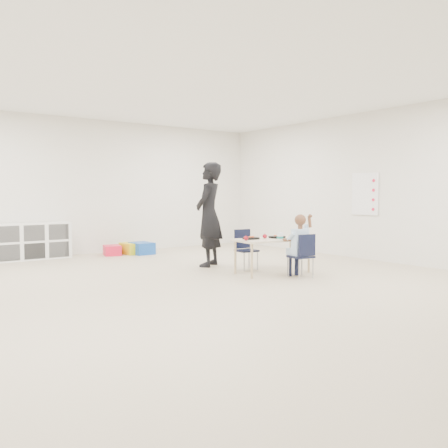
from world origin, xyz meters
TOP-DOWN VIEW (x-y plane):
  - room at (0.00, 0.00)m, footprint 9.00×9.02m
  - table at (1.46, 0.42)m, footprint 1.26×0.73m
  - chair_near at (1.56, -0.12)m, footprint 0.35×0.33m
  - chair_far at (1.37, 0.95)m, footprint 0.35×0.33m
  - child at (1.56, -0.12)m, footprint 0.49×0.49m
  - lunch_tray_near at (1.59, 0.45)m, footprint 0.24×0.18m
  - lunch_tray_far at (1.12, 0.53)m, footprint 0.24×0.18m
  - milk_carton at (1.51, 0.29)m, footprint 0.08×0.08m
  - bread_roll at (1.74, 0.28)m, footprint 0.09×0.09m
  - apple_near at (1.38, 0.50)m, footprint 0.07×0.07m
  - apple_far at (0.93, 0.41)m, footprint 0.07×0.07m
  - cubby_shelf at (-1.20, 4.28)m, footprint 1.40×0.40m
  - rules_poster at (3.98, 0.60)m, footprint 0.02×0.60m
  - adult at (1.07, 1.62)m, footprint 0.78×0.74m
  - bin_red at (0.29, 3.98)m, footprint 0.41×0.48m
  - bin_yellow at (0.71, 3.95)m, footprint 0.41×0.50m
  - bin_blue at (0.86, 3.80)m, footprint 0.41×0.52m

SIDE VIEW (x-z plane):
  - bin_red at x=0.29m, z-range 0.00..0.20m
  - bin_yellow at x=0.71m, z-range 0.00..0.23m
  - bin_blue at x=0.86m, z-range 0.00..0.24m
  - table at x=1.46m, z-range 0.00..0.55m
  - chair_near at x=1.56m, z-range 0.00..0.66m
  - chair_far at x=1.37m, z-range 0.00..0.66m
  - cubby_shelf at x=-1.20m, z-range 0.00..0.70m
  - child at x=1.56m, z-range 0.00..1.04m
  - lunch_tray_near at x=1.59m, z-range 0.55..0.58m
  - lunch_tray_far at x=1.12m, z-range 0.55..0.58m
  - bread_roll at x=1.74m, z-range 0.55..0.62m
  - apple_near at x=1.38m, z-range 0.55..0.62m
  - apple_far at x=0.93m, z-range 0.55..0.62m
  - milk_carton at x=1.51m, z-range 0.55..0.65m
  - adult at x=1.07m, z-range 0.00..1.79m
  - rules_poster at x=3.98m, z-range 0.85..1.65m
  - room at x=0.00m, z-range 0.00..2.80m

